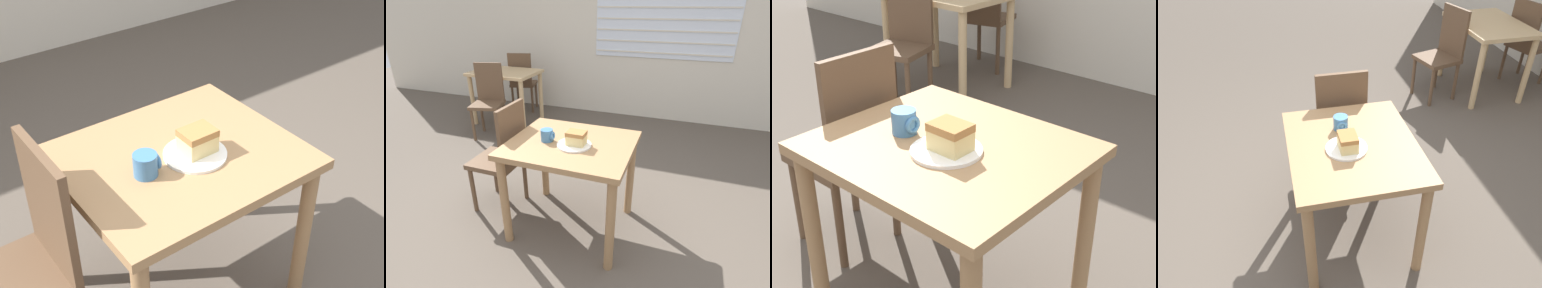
% 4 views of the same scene
% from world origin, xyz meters
% --- Properties ---
extents(ground_plane, '(14.00, 14.00, 0.00)m').
position_xyz_m(ground_plane, '(0.00, 0.00, 0.00)').
color(ground_plane, brown).
extents(dining_table_near, '(0.86, 0.73, 0.72)m').
position_xyz_m(dining_table_near, '(0.01, 0.29, 0.60)').
color(dining_table_near, '#9E754C').
rests_on(dining_table_near, ground_plane).
extents(dining_table_far, '(0.90, 0.64, 0.74)m').
position_xyz_m(dining_table_far, '(-1.71, 2.12, 0.61)').
color(dining_table_far, tan).
rests_on(dining_table_far, ground_plane).
extents(chair_near_window, '(0.37, 0.37, 0.92)m').
position_xyz_m(chair_near_window, '(-0.60, 0.33, 0.49)').
color(chair_near_window, brown).
rests_on(chair_near_window, ground_plane).
extents(chair_far_corner, '(0.46, 0.46, 0.92)m').
position_xyz_m(chair_far_corner, '(-1.66, 1.62, 0.49)').
color(chair_far_corner, brown).
rests_on(chair_far_corner, ground_plane).
extents(chair_far_opposite, '(0.46, 0.46, 0.92)m').
position_xyz_m(chair_far_opposite, '(-1.73, 2.63, 0.49)').
color(chair_far_opposite, brown).
rests_on(chair_far_opposite, ground_plane).
extents(plate, '(0.24, 0.24, 0.01)m').
position_xyz_m(plate, '(0.05, 0.24, 0.73)').
color(plate, white).
rests_on(plate, dining_table_near).
extents(cake_slice, '(0.13, 0.10, 0.09)m').
position_xyz_m(cake_slice, '(0.06, 0.25, 0.78)').
color(cake_slice, '#E0C67F').
rests_on(cake_slice, plate).
extents(coffee_mug, '(0.09, 0.09, 0.09)m').
position_xyz_m(coffee_mug, '(-0.16, 0.25, 0.77)').
color(coffee_mug, teal).
rests_on(coffee_mug, dining_table_near).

